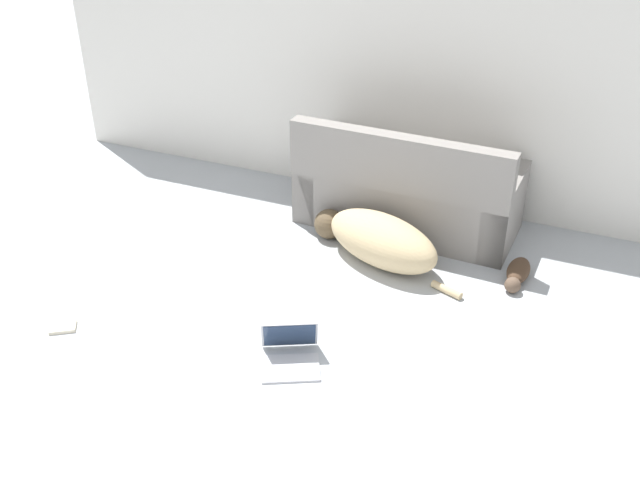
% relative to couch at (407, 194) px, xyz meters
% --- Properties ---
extents(ground_plane, '(20.00, 20.00, 0.00)m').
position_rel_couch_xyz_m(ground_plane, '(-0.32, -2.96, -0.30)').
color(ground_plane, '#ADB2B7').
extents(wall_back, '(6.52, 0.06, 2.53)m').
position_rel_couch_xyz_m(wall_back, '(-0.32, 0.51, 0.97)').
color(wall_back, silver).
rests_on(wall_back, ground_plane).
extents(couch, '(1.80, 0.83, 0.91)m').
position_rel_couch_xyz_m(couch, '(0.00, 0.00, 0.00)').
color(couch, gray).
rests_on(couch, ground_plane).
extents(dog, '(1.37, 0.77, 0.38)m').
position_rel_couch_xyz_m(dog, '(-0.03, -0.61, -0.11)').
color(dog, tan).
rests_on(dog, ground_plane).
extents(cat, '(0.17, 0.52, 0.13)m').
position_rel_couch_xyz_m(cat, '(1.01, -0.47, -0.24)').
color(cat, '#473323').
rests_on(cat, ground_plane).
extents(laptop_open, '(0.48, 0.49, 0.26)m').
position_rel_couch_xyz_m(laptop_open, '(-0.15, -1.94, -0.22)').
color(laptop_open, '#B7B7BC').
rests_on(laptop_open, ground_plane).
extents(book_cream, '(0.21, 0.20, 0.02)m').
position_rel_couch_xyz_m(book_cream, '(-1.68, -2.26, -0.29)').
color(book_cream, beige).
rests_on(book_cream, ground_plane).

